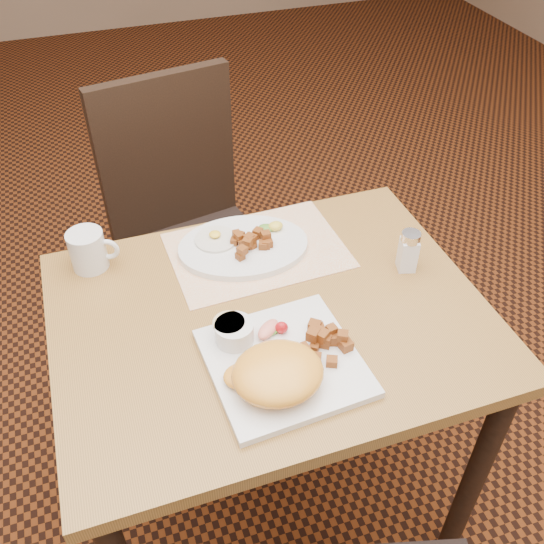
{
  "coord_description": "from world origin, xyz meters",
  "views": [
    {
      "loc": [
        -0.29,
        -0.85,
        1.65
      ],
      "look_at": [
        0.02,
        0.04,
        0.82
      ],
      "focal_mm": 40.0,
      "sensor_mm": 36.0,
      "label": 1
    }
  ],
  "objects": [
    {
      "name": "ground",
      "position": [
        0.0,
        0.0,
        0.0
      ],
      "size": [
        8.0,
        8.0,
        0.0
      ],
      "primitive_type": "plane",
      "color": "black",
      "rests_on": "ground"
    },
    {
      "name": "table",
      "position": [
        0.0,
        0.0,
        0.64
      ],
      "size": [
        0.9,
        0.7,
        0.75
      ],
      "color": "olive",
      "rests_on": "ground"
    },
    {
      "name": "chair_far",
      "position": [
        -0.05,
        0.65,
        0.54
      ],
      "size": [
        0.49,
        0.5,
        0.97
      ],
      "rotation": [
        0.0,
        0.0,
        3.33
      ],
      "color": "black",
      "rests_on": "ground"
    },
    {
      "name": "placemat",
      "position": [
        0.04,
        0.2,
        0.75
      ],
      "size": [
        0.41,
        0.29,
        0.0
      ],
      "primitive_type": "cube",
      "rotation": [
        0.0,
        0.0,
        0.04
      ],
      "color": "white",
      "rests_on": "table"
    },
    {
      "name": "plate_square",
      "position": [
        -0.02,
        -0.14,
        0.76
      ],
      "size": [
        0.3,
        0.3,
        0.02
      ],
      "primitive_type": "cube",
      "rotation": [
        0.0,
        0.0,
        0.06
      ],
      "color": "silver",
      "rests_on": "table"
    },
    {
      "name": "plate_oval",
      "position": [
        0.01,
        0.22,
        0.76
      ],
      "size": [
        0.33,
        0.26,
        0.02
      ],
      "primitive_type": null,
      "rotation": [
        0.0,
        0.0,
        -0.13
      ],
      "color": "silver",
      "rests_on": "placemat"
    },
    {
      "name": "hollandaise_mound",
      "position": [
        -0.05,
        -0.19,
        0.8
      ],
      "size": [
        0.18,
        0.15,
        0.06
      ],
      "color": "#FFAD31",
      "rests_on": "plate_square"
    },
    {
      "name": "ramekin",
      "position": [
        -0.1,
        -0.06,
        0.79
      ],
      "size": [
        0.08,
        0.08,
        0.04
      ],
      "color": "silver",
      "rests_on": "plate_square"
    },
    {
      "name": "garnish_sq",
      "position": [
        -0.02,
        -0.07,
        0.78
      ],
      "size": [
        0.07,
        0.06,
        0.03
      ],
      "color": "#387223",
      "rests_on": "plate_square"
    },
    {
      "name": "fried_egg",
      "position": [
        -0.05,
        0.25,
        0.77
      ],
      "size": [
        0.1,
        0.1,
        0.02
      ],
      "color": "white",
      "rests_on": "plate_oval"
    },
    {
      "name": "garnish_ov",
      "position": [
        0.09,
        0.25,
        0.78
      ],
      "size": [
        0.06,
        0.04,
        0.02
      ],
      "color": "#387223",
      "rests_on": "plate_oval"
    },
    {
      "name": "salt_shaker",
      "position": [
        0.34,
        0.04,
        0.8
      ],
      "size": [
        0.05,
        0.05,
        0.1
      ],
      "color": "white",
      "rests_on": "table"
    },
    {
      "name": "coffee_mug",
      "position": [
        -0.34,
        0.27,
        0.8
      ],
      "size": [
        0.11,
        0.08,
        0.09
      ],
      "color": "silver",
      "rests_on": "table"
    },
    {
      "name": "home_fries_sq",
      "position": [
        0.06,
        -0.14,
        0.78
      ],
      "size": [
        0.11,
        0.12,
        0.04
      ],
      "color": "brown",
      "rests_on": "plate_square"
    },
    {
      "name": "home_fries_ov",
      "position": [
        0.02,
        0.2,
        0.78
      ],
      "size": [
        0.1,
        0.1,
        0.03
      ],
      "color": "brown",
      "rests_on": "plate_oval"
    }
  ]
}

